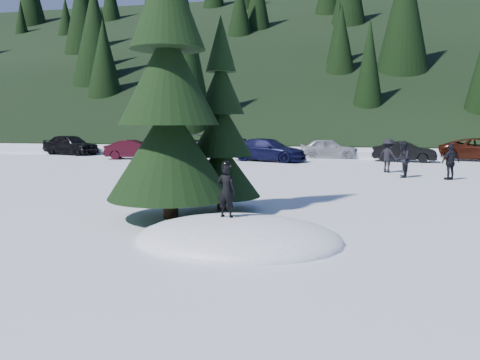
% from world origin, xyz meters
% --- Properties ---
extents(ground, '(200.00, 200.00, 0.00)m').
position_xyz_m(ground, '(0.00, 0.00, 0.00)').
color(ground, white).
rests_on(ground, ground).
extents(snow_mound, '(4.48, 3.52, 0.96)m').
position_xyz_m(snow_mound, '(0.00, 0.00, 0.00)').
color(snow_mound, white).
rests_on(snow_mound, ground).
extents(forest_hillside, '(200.00, 60.00, 25.00)m').
position_xyz_m(forest_hillside, '(0.00, 54.00, 12.50)').
color(forest_hillside, black).
rests_on(forest_hillside, ground).
extents(spruce_tall, '(3.20, 3.20, 8.60)m').
position_xyz_m(spruce_tall, '(-2.20, 1.80, 3.32)').
color(spruce_tall, black).
rests_on(spruce_tall, ground).
extents(spruce_short, '(2.20, 2.20, 5.37)m').
position_xyz_m(spruce_short, '(-1.20, 3.20, 2.10)').
color(spruce_short, black).
rests_on(spruce_short, ground).
extents(child_skier, '(0.46, 0.35, 1.14)m').
position_xyz_m(child_skier, '(-0.28, 0.07, 1.05)').
color(child_skier, black).
rests_on(child_skier, snow_mound).
extents(adult_0, '(0.75, 0.89, 1.63)m').
position_xyz_m(adult_0, '(4.73, 12.17, 0.81)').
color(adult_0, black).
rests_on(adult_0, ground).
extents(adult_1, '(0.96, 0.79, 1.53)m').
position_xyz_m(adult_1, '(6.64, 11.77, 0.77)').
color(adult_1, black).
rests_on(adult_1, ground).
extents(adult_2, '(1.21, 1.13, 1.64)m').
position_xyz_m(adult_2, '(4.31, 14.14, 0.82)').
color(adult_2, black).
rests_on(adult_2, ground).
extents(car_0, '(4.68, 2.83, 1.49)m').
position_xyz_m(car_0, '(-17.41, 21.47, 0.75)').
color(car_0, black).
rests_on(car_0, ground).
extents(car_1, '(3.95, 2.07, 1.24)m').
position_xyz_m(car_1, '(-11.12, 18.87, 0.62)').
color(car_1, black).
rests_on(car_1, ground).
extents(car_2, '(6.11, 4.38, 1.55)m').
position_xyz_m(car_2, '(-8.17, 22.25, 0.77)').
color(car_2, '#4A4D51').
rests_on(car_2, ground).
extents(car_3, '(5.16, 3.36, 1.39)m').
position_xyz_m(car_3, '(-2.33, 19.14, 0.70)').
color(car_3, black).
rests_on(car_3, ground).
extents(car_4, '(3.86, 1.63, 1.30)m').
position_xyz_m(car_4, '(1.25, 22.48, 0.65)').
color(car_4, '#9DA1A6').
rests_on(car_4, ground).
extents(car_5, '(3.90, 1.91, 1.23)m').
position_xyz_m(car_5, '(5.86, 20.60, 0.62)').
color(car_5, black).
rests_on(car_5, ground).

